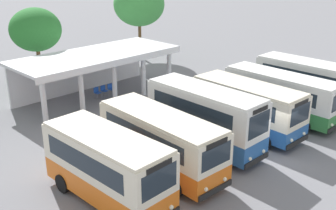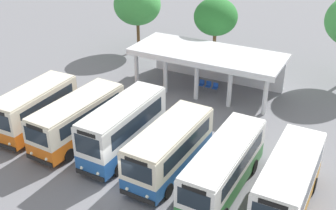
% 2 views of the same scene
% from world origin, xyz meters
% --- Properties ---
extents(ground_plane, '(180.00, 180.00, 0.00)m').
position_xyz_m(ground_plane, '(0.00, 0.00, 0.00)').
color(ground_plane, slate).
extents(city_bus_nearest_orange, '(2.52, 6.64, 3.18)m').
position_xyz_m(city_bus_nearest_orange, '(-8.84, 2.71, 1.76)').
color(city_bus_nearest_orange, black).
rests_on(city_bus_nearest_orange, ground).
extents(city_bus_second_in_row, '(2.65, 7.53, 3.03)m').
position_xyz_m(city_bus_second_in_row, '(-5.35, 2.98, 1.69)').
color(city_bus_second_in_row, black).
rests_on(city_bus_second_in_row, ground).
extents(city_bus_middle_cream, '(2.34, 7.23, 3.51)m').
position_xyz_m(city_bus_middle_cream, '(-1.85, 3.11, 1.92)').
color(city_bus_middle_cream, black).
rests_on(city_bus_middle_cream, ground).
extents(city_bus_fourth_amber, '(2.66, 7.22, 3.06)m').
position_xyz_m(city_bus_fourth_amber, '(1.65, 2.68, 1.70)').
color(city_bus_fourth_amber, black).
rests_on(city_bus_fourth_amber, ground).
extents(city_bus_fifth_blue, '(2.37, 7.95, 3.00)m').
position_xyz_m(city_bus_fifth_blue, '(5.15, 2.44, 1.67)').
color(city_bus_fifth_blue, black).
rests_on(city_bus_fifth_blue, ground).
extents(city_bus_far_end_green, '(2.37, 7.19, 3.22)m').
position_xyz_m(city_bus_far_end_green, '(8.65, 2.50, 1.78)').
color(city_bus_far_end_green, black).
rests_on(city_bus_far_end_green, ground).
extents(terminal_canopy, '(12.53, 5.19, 3.40)m').
position_xyz_m(terminal_canopy, '(-0.96, 14.94, 2.58)').
color(terminal_canopy, silver).
rests_on(terminal_canopy, ground).
extents(waiting_chair_end_by_column, '(0.46, 0.46, 0.86)m').
position_xyz_m(waiting_chair_end_by_column, '(-1.27, 14.19, 0.52)').
color(waiting_chair_end_by_column, slate).
rests_on(waiting_chair_end_by_column, ground).
extents(waiting_chair_second_from_end, '(0.46, 0.46, 0.86)m').
position_xyz_m(waiting_chair_second_from_end, '(-0.64, 14.18, 0.52)').
color(waiting_chair_second_from_end, slate).
rests_on(waiting_chair_second_from_end, ground).
extents(waiting_chair_middle_seat, '(0.46, 0.46, 0.86)m').
position_xyz_m(waiting_chair_middle_seat, '(-0.01, 14.15, 0.52)').
color(waiting_chair_middle_seat, slate).
rests_on(waiting_chair_middle_seat, ground).
extents(roadside_tree_behind_canopy, '(4.10, 4.10, 6.39)m').
position_xyz_m(roadside_tree_behind_canopy, '(-2.63, 20.24, 4.63)').
color(roadside_tree_behind_canopy, brown).
rests_on(roadside_tree_behind_canopy, ground).
extents(roadside_tree_west_of_canopy, '(4.75, 4.75, 6.89)m').
position_xyz_m(roadside_tree_west_of_canopy, '(-10.96, 19.91, 4.86)').
color(roadside_tree_west_of_canopy, brown).
rests_on(roadside_tree_west_of_canopy, ground).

